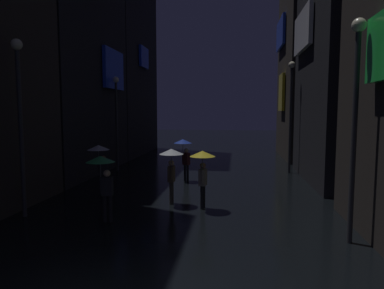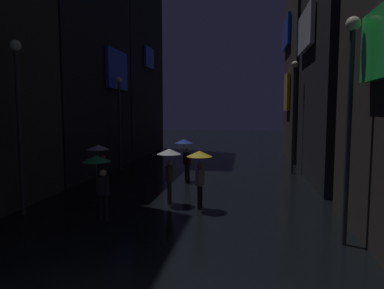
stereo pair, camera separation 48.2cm
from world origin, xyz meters
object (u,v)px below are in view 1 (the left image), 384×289
object	(u,v)px
pedestrian_foreground_left_clear	(100,156)
streetlamp_left_near	(20,108)
streetlamp_right_far	(291,105)
pedestrian_near_crossing_green	(103,170)
pedestrian_midstreet_left_clear	(171,161)
pedestrian_midstreet_centre_blue	(184,148)
streetlamp_right_near	(355,106)
pedestrian_far_right_yellow	(203,163)
streetlamp_left_far	(116,112)

from	to	relation	value
pedestrian_foreground_left_clear	streetlamp_left_near	world-z (taller)	streetlamp_left_near
streetlamp_right_far	pedestrian_near_crossing_green	bearing A→B (deg)	-126.34
pedestrian_midstreet_left_clear	streetlamp_left_near	size ratio (longest dim) A/B	0.37
pedestrian_midstreet_centre_blue	streetlamp_right_near	bearing A→B (deg)	-53.06
pedestrian_midstreet_centre_blue	pedestrian_near_crossing_green	distance (m)	6.81
pedestrian_midstreet_left_clear	pedestrian_near_crossing_green	xyz separation A→B (m)	(-1.75, -2.29, 0.00)
streetlamp_right_near	streetlamp_right_far	xyz separation A→B (m)	(0.00, 10.53, 0.23)
pedestrian_foreground_left_clear	streetlamp_left_near	size ratio (longest dim) A/B	0.37
pedestrian_midstreet_centre_blue	pedestrian_midstreet_left_clear	bearing A→B (deg)	-87.52
pedestrian_midstreet_centre_blue	streetlamp_right_near	size ratio (longest dim) A/B	0.36
pedestrian_far_right_yellow	pedestrian_foreground_left_clear	bearing A→B (deg)	161.26
pedestrian_far_right_yellow	streetlamp_left_far	distance (m)	9.65
streetlamp_right_near	streetlamp_right_far	world-z (taller)	streetlamp_right_far
pedestrian_midstreet_left_clear	pedestrian_near_crossing_green	size ratio (longest dim) A/B	1.00
pedestrian_near_crossing_green	streetlamp_left_far	distance (m)	9.88
pedestrian_far_right_yellow	streetlamp_left_near	xyz separation A→B (m)	(-5.81, -1.56, 1.93)
streetlamp_right_near	streetlamp_right_far	size ratio (longest dim) A/B	0.93
pedestrian_near_crossing_green	streetlamp_right_far	distance (m)	12.27
pedestrian_midstreet_centre_blue	pedestrian_foreground_left_clear	bearing A→B (deg)	-131.79
pedestrian_near_crossing_green	pedestrian_far_right_yellow	bearing A→B (deg)	31.14
pedestrian_far_right_yellow	pedestrian_near_crossing_green	world-z (taller)	same
pedestrian_foreground_left_clear	pedestrian_far_right_yellow	distance (m)	4.64
pedestrian_midstreet_left_clear	streetlamp_left_near	distance (m)	5.40
pedestrian_midstreet_centre_blue	pedestrian_midstreet_left_clear	size ratio (longest dim) A/B	1.00
streetlamp_left_near	streetlamp_right_far	xyz separation A→B (m)	(10.00, 9.49, 0.25)
pedestrian_far_right_yellow	streetlamp_right_near	size ratio (longest dim) A/B	0.36
streetlamp_left_far	streetlamp_left_near	distance (m)	9.06
pedestrian_far_right_yellow	streetlamp_right_near	world-z (taller)	streetlamp_right_near
pedestrian_foreground_left_clear	streetlamp_left_near	xyz separation A→B (m)	(-1.42, -3.05, 1.93)
pedestrian_midstreet_centre_blue	pedestrian_far_right_yellow	bearing A→B (deg)	-73.83
pedestrian_foreground_left_clear	pedestrian_far_right_yellow	xyz separation A→B (m)	(4.39, -1.49, 0.00)
streetlamp_right_near	streetlamp_left_near	world-z (taller)	streetlamp_right_near
pedestrian_midstreet_centre_blue	streetlamp_left_far	size ratio (longest dim) A/B	0.38
pedestrian_near_crossing_green	streetlamp_right_near	world-z (taller)	streetlamp_right_near
pedestrian_midstreet_centre_blue	streetlamp_right_near	xyz separation A→B (m)	(5.59, -7.43, 1.95)
streetlamp_left_near	streetlamp_right_far	size ratio (longest dim) A/B	0.93
streetlamp_left_far	pedestrian_midstreet_centre_blue	bearing A→B (deg)	-31.16
streetlamp_left_far	streetlamp_left_near	size ratio (longest dim) A/B	0.95
pedestrian_near_crossing_green	streetlamp_right_far	xyz separation A→B (m)	(7.15, 9.72, 2.18)
streetlamp_right_far	pedestrian_far_right_yellow	bearing A→B (deg)	-117.83
pedestrian_midstreet_centre_blue	streetlamp_right_far	distance (m)	6.75
pedestrian_midstreet_left_clear	pedestrian_near_crossing_green	bearing A→B (deg)	-127.41
pedestrian_midstreet_left_clear	streetlamp_right_far	size ratio (longest dim) A/B	0.34
pedestrian_foreground_left_clear	streetlamp_left_far	xyz separation A→B (m)	(-1.42, 6.01, 1.78)
pedestrian_near_crossing_green	pedestrian_foreground_left_clear	bearing A→B (deg)	113.51
pedestrian_near_crossing_green	streetlamp_right_near	xyz separation A→B (m)	(7.15, -0.81, 1.95)
pedestrian_midstreet_centre_blue	pedestrian_far_right_yellow	size ratio (longest dim) A/B	1.00
streetlamp_left_far	pedestrian_midstreet_left_clear	bearing A→B (deg)	-56.71
pedestrian_far_right_yellow	pedestrian_midstreet_left_clear	xyz separation A→B (m)	(-1.21, 0.50, 0.00)
streetlamp_right_far	streetlamp_left_near	bearing A→B (deg)	-136.49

